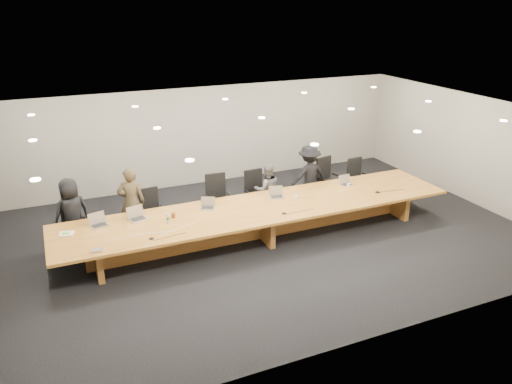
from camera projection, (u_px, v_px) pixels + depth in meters
The scene contains 28 objects.
ground at pixel (261, 237), 11.38m from camera, with size 12.00×12.00×0.00m, color black.
back_wall at pixel (205, 136), 14.28m from camera, with size 12.00×0.02×2.80m, color beige.
conference_table at pixel (261, 216), 11.19m from camera, with size 9.00×1.80×0.75m.
chair_far_left at pixel (76, 224), 10.81m from camera, with size 0.52×0.52×1.02m, color black, non-canonical shape.
chair_left at pixel (152, 212), 11.37m from camera, with size 0.55×0.55×1.08m, color black, non-canonical shape.
chair_mid_left at pixel (218, 199), 11.96m from camera, with size 0.61×0.61×1.19m, color black, non-canonical shape.
chair_mid_right at pixel (257, 193), 12.40m from camera, with size 0.58×0.58×1.14m, color black, non-canonical shape.
chair_right at pixel (329, 180), 13.19m from camera, with size 0.61×0.61×1.20m, color black, non-canonical shape.
chair_far_right at pixel (359, 178), 13.45m from camera, with size 0.56×0.56×1.09m, color black, non-canonical shape.
person_a at pixel (72, 213), 10.71m from camera, with size 0.76×0.50×1.56m, color black.
person_b at pixel (132, 202), 11.16m from camera, with size 0.60×0.39×1.64m, color #3C3320.
person_c at pixel (267, 189), 12.35m from camera, with size 0.65×0.50×1.33m, color #59595C.
person_d at pixel (309, 176), 12.88m from camera, with size 1.04×0.60×1.61m, color black.
laptop_a at pixel (99, 220), 10.13m from camera, with size 0.34×0.25×0.27m, color tan, non-canonical shape.
laptop_b at pixel (138, 214), 10.41m from camera, with size 0.36×0.26×0.28m, color #B7AB8C, non-canonical shape.
laptop_c at pixel (207, 203), 10.98m from camera, with size 0.31×0.22×0.24m, color tan, non-canonical shape.
laptop_d at pixel (277, 192), 11.58m from camera, with size 0.32×0.23×0.25m, color tan, non-canonical shape.
laptop_e at pixel (347, 180), 12.35m from camera, with size 0.31×0.23×0.25m, color #C4AF95, non-canonical shape.
water_bottle at pixel (168, 218), 10.28m from camera, with size 0.07×0.07×0.21m, color #ACBCB7.
amber_mug at pixel (173, 215), 10.54m from camera, with size 0.09×0.09×0.11m, color brown.
paper_cup_near at pixel (296, 197), 11.53m from camera, with size 0.07×0.07×0.08m, color silver.
paper_cup_far at pixel (348, 185), 12.26m from camera, with size 0.07×0.07×0.09m, color silver.
notepad at pixel (67, 234), 9.83m from camera, with size 0.27×0.22×0.02m, color white.
lime_gadget at pixel (66, 233), 9.82m from camera, with size 0.14×0.08×0.02m, color #75D538.
av_box at pixel (97, 250), 9.17m from camera, with size 0.19×0.14×0.03m, color #AEAEB3.
mic_left at pixel (152, 238), 9.64m from camera, with size 0.11×0.11×0.03m, color black.
mic_center at pixel (284, 213), 10.76m from camera, with size 0.11×0.11×0.03m, color black.
mic_right at pixel (378, 192), 11.92m from camera, with size 0.13×0.13×0.03m, color black.
Camera 1 is at (-4.18, -9.32, 5.11)m, focal length 35.00 mm.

